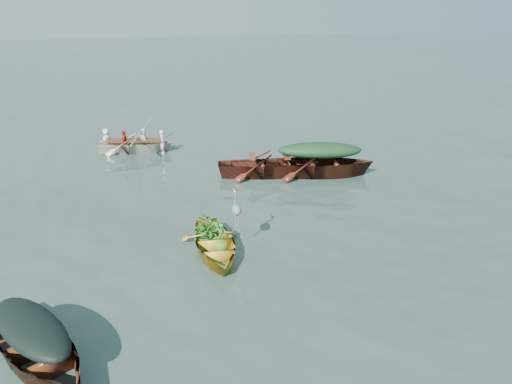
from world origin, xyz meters
TOP-DOWN VIEW (x-y plane):
  - ground at (0.00, 0.00)m, footprint 140.00×140.00m
  - yellow_dinghy at (-1.68, 1.33)m, footprint 1.43×3.24m
  - dark_covered_boat at (-5.11, -1.71)m, footprint 3.39×4.18m
  - green_tarp_boat at (2.59, 5.95)m, footprint 5.29×2.65m
  - open_wooden_boat at (0.96, 6.32)m, footprint 4.92×2.31m
  - rowed_boat at (-3.38, 10.16)m, footprint 4.24×2.03m
  - dark_tarp_cover at (-5.11, -1.71)m, footprint 1.86×2.30m
  - green_tarp_cover at (2.59, 5.95)m, footprint 2.91×1.46m
  - thwart_benches at (0.96, 6.32)m, footprint 2.49×1.30m
  - heron at (-1.13, 1.39)m, footprint 0.28×0.40m
  - dinghy_weeds at (-1.66, 1.88)m, footprint 0.71×0.91m
  - rowers at (-3.38, 10.16)m, footprint 3.02×1.66m
  - oars at (-3.38, 10.16)m, footprint 1.12×2.67m

SIDE VIEW (x-z plane):
  - ground at x=0.00m, z-range 0.00..0.00m
  - yellow_dinghy at x=-1.68m, z-range -0.44..0.44m
  - dark_covered_boat at x=-5.11m, z-range -0.51..0.51m
  - green_tarp_boat at x=2.59m, z-range -0.61..0.61m
  - open_wooden_boat at x=0.96m, z-range -0.56..0.56m
  - rowed_boat at x=-3.38m, z-range -0.48..0.48m
  - oars at x=-3.38m, z-range 0.48..0.54m
  - thwart_benches at x=0.96m, z-range 0.56..0.60m
  - dark_tarp_cover at x=-5.11m, z-range 0.51..0.91m
  - dinghy_weeds at x=-1.66m, z-range 0.44..1.04m
  - rowers at x=-3.38m, z-range 0.48..1.24m
  - green_tarp_cover at x=2.59m, z-range 0.61..1.13m
  - heron at x=-1.13m, z-range 0.44..1.36m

